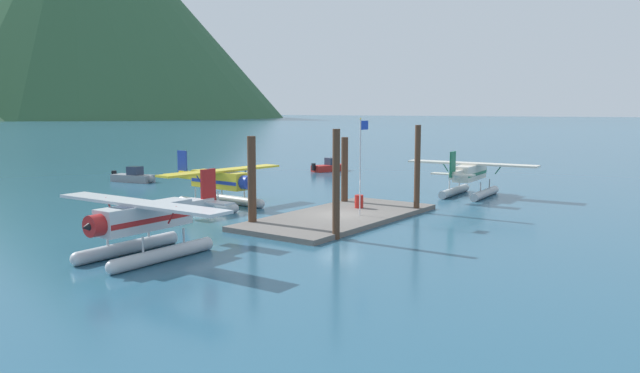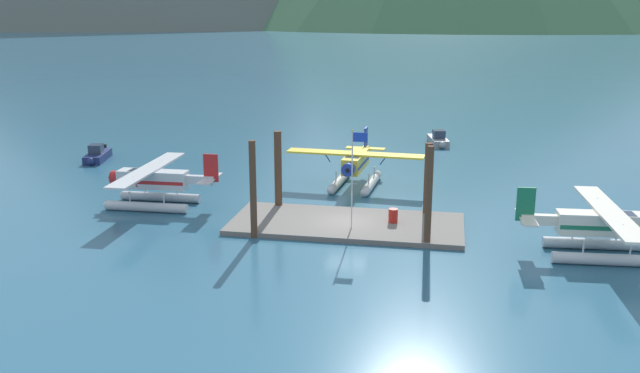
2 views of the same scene
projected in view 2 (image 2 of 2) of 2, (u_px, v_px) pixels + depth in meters
ground_plane at (346, 226)px, 43.36m from camera, size 1200.00×1200.00×0.00m
dock_platform at (346, 224)px, 43.33m from camera, size 14.49×6.44×0.30m
piling_near_left at (253, 190)px, 40.54m from camera, size 0.40×0.40×5.90m
piling_near_right at (429, 197)px, 39.02m from camera, size 0.39×0.39×5.89m
piling_far_left at (278, 171)px, 46.30m from camera, size 0.50×0.50×5.37m
piling_far_right at (428, 181)px, 44.56m from camera, size 0.49×0.49×4.94m
flagpole at (354, 168)px, 41.09m from camera, size 0.95×0.10×6.09m
fuel_drum at (393, 216)px, 43.01m from camera, size 0.62×0.62×0.88m
seaplane_yellow_bow_centre at (355, 166)px, 52.37m from camera, size 10.47×7.97×3.84m
seaplane_cream_stbd_aft at (602, 230)px, 37.70m from camera, size 7.97×10.47×3.84m
seaplane_silver_port_fwd at (153, 184)px, 47.17m from camera, size 7.98×10.43×3.84m
boat_navy_open_west at (97, 155)px, 61.25m from camera, size 2.37×4.82×1.50m
boat_grey_open_north at (438, 140)px, 68.13m from camera, size 2.33×4.83×1.50m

